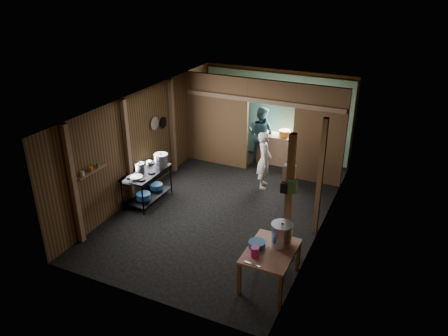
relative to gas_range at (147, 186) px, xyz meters
The scene contains 42 objects.
floor 2.00m from the gas_range, 16.92° to the left, with size 4.50×7.00×0.00m, color black.
ceiling 2.95m from the gas_range, 16.92° to the left, with size 4.50×7.00×0.00m, color black.
wall_back 4.57m from the gas_range, 65.22° to the left, with size 4.50×0.00×2.60m, color #4B3518.
wall_front 3.59m from the gas_range, 57.30° to the right, with size 4.50×0.00×2.60m, color #4B3518.
wall_left 1.13m from the gas_range, 122.90° to the left, with size 0.00×7.00×2.60m, color #4B3518.
wall_right 4.27m from the gas_range, ahead, with size 0.00×7.00×2.60m, color #4B3518.
partition_left 2.97m from the gas_range, 78.68° to the left, with size 1.85×0.10×2.60m, color brown.
partition_right 4.52m from the gas_range, 38.74° to the left, with size 1.35×0.10×2.60m, color brown.
partition_header 3.98m from the gas_range, 52.46° to the left, with size 1.30×0.10×0.60m, color brown.
turquoise_panel 4.51m from the gas_range, 64.89° to the left, with size 4.40×0.06×2.50m, color #69A59E.
back_counter 4.14m from the gas_range, 58.24° to the left, with size 1.20×0.50×0.85m, color brown.
wall_clock 4.75m from the gas_range, 61.80° to the left, with size 0.20×0.20×0.03m, color beige.
post_left_a 2.24m from the gas_range, 98.41° to the right, with size 0.10×0.12×2.60m, color brown.
post_left_b 0.98m from the gas_range, 142.75° to the right, with size 0.10×0.12×2.60m, color brown.
post_left_c 2.01m from the gas_range, 99.61° to the left, with size 0.10×0.12×2.60m, color brown.
post_right 4.18m from the gas_range, ahead, with size 0.10×0.12×2.60m, color brown.
post_free 3.91m from the gas_range, 11.05° to the right, with size 0.12×0.12×2.60m, color brown.
cross_beam 3.70m from the gas_range, 55.37° to the left, with size 4.40×0.12×0.12m, color brown.
pan_lid_big 1.62m from the gas_range, 108.75° to the left, with size 0.34×0.34×0.03m, color gray.
pan_lid_small 1.82m from the gas_range, 103.52° to the left, with size 0.30×0.30×0.03m, color black.
wall_shelf 1.85m from the gas_range, 100.02° to the right, with size 0.14×0.80×0.03m, color brown.
jar_white 2.09m from the gas_range, 98.63° to the right, with size 0.07×0.07×0.10m, color beige.
jar_yellow 1.88m from the gas_range, 100.02° to the right, with size 0.08×0.08×0.10m, color #BD6615.
jar_green 1.71m from the gas_range, 101.66° to the right, with size 0.06×0.06×0.10m, color #366D3D.
bag_white 3.98m from the gas_range, ahead, with size 0.22×0.15×0.32m, color beige.
bag_green 4.06m from the gas_range, 11.72° to the right, with size 0.16×0.12×0.24m, color #366D3D.
bag_black 3.92m from the gas_range, 12.45° to the right, with size 0.14×0.10×0.20m, color black.
gas_range is the anchor object (origin of this frame).
prep_table 4.04m from the gas_range, 23.29° to the right, with size 0.84×1.15×0.68m, color tan, non-canonical shape.
stove_pot_large 0.71m from the gas_range, 67.64° to the left, with size 0.34×0.34×0.34m, color silver, non-canonical shape.
stove_pot_med 0.51m from the gas_range, behind, with size 0.24×0.24×0.21m, color silver, non-canonical shape.
stove_saucepan 0.61m from the gas_range, 114.12° to the left, with size 0.14×0.14×0.09m, color silver.
frying_pan 0.58m from the gas_range, 90.00° to the right, with size 0.30×0.52×0.07m, color gray, non-canonical shape.
blue_tub_front 0.26m from the gas_range, 90.00° to the right, with size 0.35×0.35×0.14m, color navy.
blue_tub_back 0.42m from the gas_range, 90.00° to the left, with size 0.32×0.32×0.13m, color navy.
stock_pot 4.09m from the gas_range, 19.68° to the right, with size 0.40×0.40×0.46m, color silver, non-canonical shape.
wash_basin 3.82m from the gas_range, 25.04° to the right, with size 0.31×0.31×0.11m, color navy.
pink_bucket 4.00m from the gas_range, 28.10° to the right, with size 0.15×0.15×0.18m, color #CA2183.
knife 4.14m from the gas_range, 30.66° to the right, with size 0.30×0.04×0.01m, color silver.
yellow_tub 4.25m from the gas_range, 56.65° to the left, with size 0.32×0.32×0.18m, color #BD6615.
cook 3.01m from the gas_range, 39.69° to the left, with size 0.55×0.36×1.51m, color silver.
worker_back 3.84m from the gas_range, 64.72° to the left, with size 0.80×0.62×1.65m, color #32606E.
Camera 1 is at (3.76, -8.32, 5.29)m, focal length 35.03 mm.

